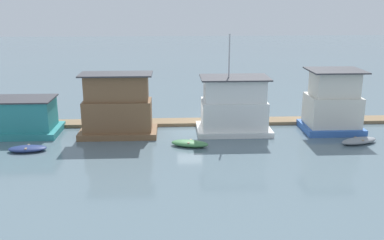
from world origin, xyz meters
The scene contains 9 objects.
ground_plane centered at (0.00, 0.00, 0.00)m, with size 200.00×200.00×0.00m, color slate.
dock_walkway centered at (0.00, 2.70, 0.15)m, with size 42.40×1.92×0.30m, color #846B4C.
houseboat_teal centered at (-14.91, 0.18, 1.50)m, with size 6.85×4.14×5.28m.
houseboat_brown centered at (-6.31, -0.56, 2.40)m, with size 6.58×3.32×5.38m.
houseboat_white centered at (3.71, -0.04, 2.27)m, with size 6.41×4.05×8.56m.
houseboat_blue centered at (12.41, -0.13, 2.44)m, with size 5.02×4.04×5.48m.
dinghy_navy centered at (-12.88, -4.29, 0.22)m, with size 2.98×1.56×0.43m.
dinghy_green centered at (-0.31, -3.76, 0.25)m, with size 3.22×1.99×0.49m.
dinghy_grey centered at (13.46, -3.73, 0.24)m, with size 3.51×2.14×0.48m.
Camera 1 is at (-1.67, -35.94, 11.39)m, focal length 40.00 mm.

